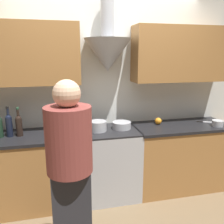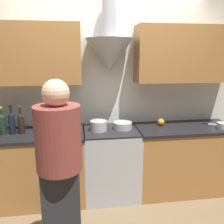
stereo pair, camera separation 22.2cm
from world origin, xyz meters
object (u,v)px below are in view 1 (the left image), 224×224
(orange_fruit, at_px, (158,121))
(stove_range, at_px, (110,162))
(mixing_bowl, at_px, (122,125))
(person_foreground_left, at_px, (70,175))
(saucepan, at_px, (218,123))
(wine_bottle_5, at_px, (19,125))
(wine_bottle_4, at_px, (9,124))
(stock_pot, at_px, (98,126))

(orange_fruit, bearing_deg, stove_range, -172.19)
(mixing_bowl, relative_size, person_foreground_left, 0.14)
(stove_range, relative_size, saucepan, 6.22)
(wine_bottle_5, relative_size, saucepan, 2.35)
(saucepan, relative_size, person_foreground_left, 0.09)
(stove_range, relative_size, mixing_bowl, 3.79)
(wine_bottle_5, bearing_deg, orange_fruit, 2.82)
(wine_bottle_4, distance_m, wine_bottle_5, 0.11)
(stock_pot, bearing_deg, wine_bottle_5, 178.99)
(wine_bottle_4, xyz_separation_m, orange_fruit, (1.84, 0.08, -0.10))
(stock_pot, height_order, person_foreground_left, person_foreground_left)
(person_foreground_left, bearing_deg, wine_bottle_4, 120.16)
(person_foreground_left, bearing_deg, orange_fruit, 43.12)
(mixing_bowl, bearing_deg, wine_bottle_4, -179.50)
(stock_pot, xyz_separation_m, orange_fruit, (0.83, 0.10, -0.02))
(wine_bottle_5, height_order, person_foreground_left, person_foreground_left)
(stove_range, distance_m, wine_bottle_5, 1.21)
(orange_fruit, height_order, person_foreground_left, person_foreground_left)
(wine_bottle_4, distance_m, saucepan, 2.57)
(stove_range, relative_size, orange_fruit, 9.94)
(wine_bottle_5, xyz_separation_m, mixing_bowl, (1.21, 0.01, -0.09))
(mixing_bowl, relative_size, orange_fruit, 2.62)
(wine_bottle_4, xyz_separation_m, saucepan, (2.56, -0.17, -0.11))
(orange_fruit, relative_size, saucepan, 0.63)
(stove_range, xyz_separation_m, orange_fruit, (0.68, 0.09, 0.48))
(wine_bottle_5, distance_m, person_foreground_left, 1.19)
(wine_bottle_5, bearing_deg, person_foreground_left, -64.19)
(wine_bottle_5, distance_m, mixing_bowl, 1.22)
(stock_pot, height_order, saucepan, stock_pot)
(stock_pot, bearing_deg, orange_fruit, 6.96)
(stove_range, distance_m, saucepan, 1.49)
(stove_range, height_order, wine_bottle_5, wine_bottle_5)
(orange_fruit, bearing_deg, wine_bottle_5, -177.18)
(wine_bottle_5, height_order, mixing_bowl, wine_bottle_5)
(stock_pot, distance_m, mixing_bowl, 0.31)
(wine_bottle_5, xyz_separation_m, saucepan, (2.46, -0.17, -0.10))
(stove_range, bearing_deg, mixing_bowl, 7.74)
(wine_bottle_5, distance_m, orange_fruit, 1.74)
(saucepan, bearing_deg, wine_bottle_4, 176.26)
(wine_bottle_4, xyz_separation_m, stock_pot, (1.01, -0.02, -0.08))
(stove_range, height_order, mixing_bowl, mixing_bowl)
(stove_range, xyz_separation_m, wine_bottle_4, (-1.17, 0.01, 0.58))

